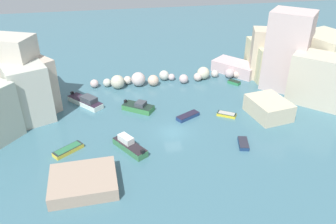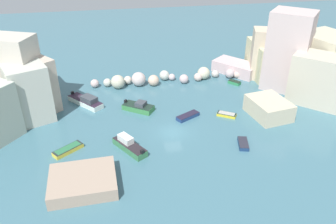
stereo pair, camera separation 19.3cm
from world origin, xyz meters
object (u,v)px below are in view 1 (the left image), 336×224
at_px(moored_boat_0, 227,114).
at_px(moored_boat_2, 188,116).
at_px(moored_boat_1, 129,145).
at_px(moored_boat_4, 68,150).
at_px(moored_boat_3, 86,101).
at_px(stone_dock, 83,182).
at_px(moored_boat_7, 234,82).
at_px(moored_boat_5, 243,143).
at_px(moored_boat_6, 138,107).

relative_size(moored_boat_0, moored_boat_2, 0.78).
xyz_separation_m(moored_boat_1, moored_boat_4, (-8.04, 0.98, -0.34)).
bearing_deg(moored_boat_3, stone_dock, -40.45).
distance_m(moored_boat_1, moored_boat_3, 15.20).
xyz_separation_m(moored_boat_4, moored_boat_7, (29.24, 16.41, -0.03)).
relative_size(moored_boat_0, moored_boat_4, 0.77).
distance_m(stone_dock, moored_boat_2, 20.31).
distance_m(moored_boat_1, moored_boat_5, 15.56).
distance_m(moored_boat_2, moored_boat_3, 17.26).
height_order(moored_boat_3, moored_boat_4, moored_boat_3).
distance_m(stone_dock, moored_boat_7, 35.99).
distance_m(moored_boat_0, moored_boat_6, 14.13).
bearing_deg(stone_dock, moored_boat_0, 30.21).
bearing_deg(moored_boat_0, moored_boat_7, 96.55).
bearing_deg(moored_boat_5, moored_boat_1, -82.56).
distance_m(moored_boat_2, moored_boat_6, 8.24).
bearing_deg(moored_boat_7, moored_boat_4, -101.44).
bearing_deg(moored_boat_3, moored_boat_2, 24.25).
bearing_deg(moored_boat_5, moored_boat_4, -82.62).
xyz_separation_m(moored_boat_1, moored_boat_2, (9.69, 6.74, -0.36)).
distance_m(stone_dock, moored_boat_4, 7.73).
relative_size(moored_boat_1, moored_boat_2, 1.41).
bearing_deg(stone_dock, moored_boat_7, 41.40).
distance_m(moored_boat_1, moored_boat_4, 8.11).
bearing_deg(moored_boat_3, moored_boat_4, -50.01).
bearing_deg(moored_boat_7, moored_boat_3, -123.57).
xyz_separation_m(moored_boat_3, moored_boat_6, (8.38, -3.40, -0.09)).
relative_size(moored_boat_3, moored_boat_4, 1.59).
height_order(stone_dock, moored_boat_0, stone_dock).
bearing_deg(moored_boat_0, moored_boat_2, -152.99).
bearing_deg(moored_boat_7, moored_boat_6, -110.80).
xyz_separation_m(moored_boat_4, moored_boat_5, (23.48, -2.83, -0.05)).
bearing_deg(stone_dock, moored_boat_2, 40.32).
height_order(moored_boat_2, moored_boat_7, moored_boat_2).
bearing_deg(moored_boat_4, stone_dock, 70.13).
distance_m(moored_boat_3, moored_boat_5, 26.63).
distance_m(moored_boat_4, moored_boat_5, 23.66).
height_order(moored_boat_4, moored_boat_6, moored_boat_6).
bearing_deg(moored_boat_5, moored_boat_7, 177.59).
distance_m(moored_boat_0, moored_boat_1, 17.00).
height_order(moored_boat_0, moored_boat_3, moored_boat_3).
relative_size(stone_dock, moored_boat_6, 1.42).
relative_size(moored_boat_2, moored_boat_4, 0.98).
bearing_deg(moored_boat_1, moored_boat_5, -129.51).
height_order(moored_boat_0, moored_boat_4, moored_boat_4).
relative_size(moored_boat_2, moored_boat_5, 1.29).
bearing_deg(moored_boat_5, moored_boat_2, -131.95).
distance_m(stone_dock, moored_boat_6, 18.85).
height_order(moored_boat_1, moored_boat_4, moored_boat_1).
xyz_separation_m(stone_dock, moored_boat_2, (15.48, 13.14, -0.49)).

